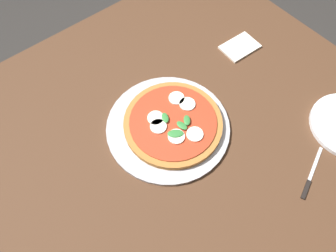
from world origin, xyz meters
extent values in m
plane|color=#2D2B28|center=(0.00, 0.00, 0.00)|extent=(6.00, 6.00, 0.00)
cube|color=#4C301E|center=(0.00, 0.00, 0.68)|extent=(1.31, 1.16, 0.04)
cube|color=#4C301E|center=(-0.57, -0.50, 0.33)|extent=(0.07, 0.07, 0.66)
cylinder|color=#B2B2B7|center=(0.03, -0.01, 0.71)|extent=(0.38, 0.38, 0.01)
cylinder|color=#B27033|center=(0.02, 0.00, 0.72)|extent=(0.30, 0.30, 0.02)
cylinder|color=#B7381E|center=(0.02, 0.00, 0.74)|extent=(0.26, 0.26, 0.00)
cylinder|color=white|center=(0.07, -0.01, 0.74)|extent=(0.05, 0.05, 0.00)
cylinder|color=white|center=(0.05, 0.05, 0.74)|extent=(0.05, 0.05, 0.00)
cylinder|color=white|center=(0.00, 0.08, 0.74)|extent=(0.05, 0.05, 0.00)
cylinder|color=white|center=(-0.05, -0.02, 0.74)|extent=(0.05, 0.05, 0.00)
cylinder|color=white|center=(-0.04, -0.06, 0.74)|extent=(0.05, 0.05, 0.00)
cylinder|color=white|center=(0.05, -0.04, 0.74)|extent=(0.05, 0.05, 0.00)
ellipsoid|color=#337F38|center=(-0.01, 0.03, 0.74)|extent=(0.04, 0.04, 0.00)
ellipsoid|color=#337F38|center=(0.03, -0.02, 0.74)|extent=(0.03, 0.04, 0.00)
ellipsoid|color=#337F38|center=(0.04, 0.04, 0.74)|extent=(0.05, 0.05, 0.00)
ellipsoid|color=#337F38|center=(0.01, 0.03, 0.74)|extent=(0.03, 0.04, 0.00)
cube|color=white|center=(-0.38, -0.10, 0.71)|extent=(0.13, 0.10, 0.01)
cube|color=black|center=(-0.14, 0.39, 0.71)|extent=(0.06, 0.03, 0.01)
cube|color=silver|center=(-0.22, 0.36, 0.70)|extent=(0.11, 0.05, 0.00)
camera|label=1|loc=(0.34, 0.37, 1.55)|focal=33.89mm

